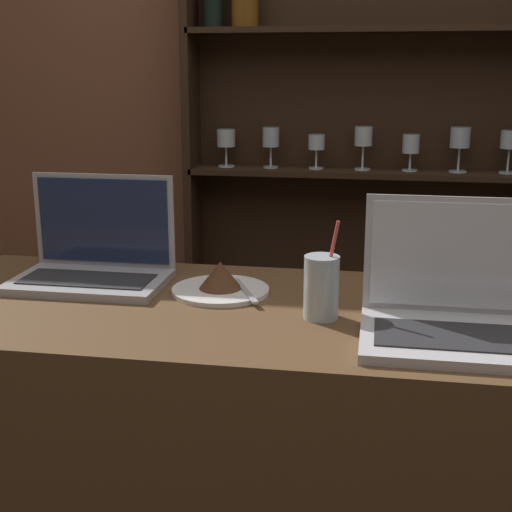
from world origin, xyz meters
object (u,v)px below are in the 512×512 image
(cake_plate, at_px, (221,282))
(laptop_near, at_px, (95,258))
(laptop_far, at_px, (455,309))
(water_glass, at_px, (321,287))

(cake_plate, bearing_deg, laptop_near, 173.22)
(laptop_far, bearing_deg, water_glass, 167.72)
(laptop_near, distance_m, cake_plate, 0.30)
(laptop_far, height_order, cake_plate, laptop_far)
(laptop_near, relative_size, laptop_far, 1.01)
(laptop_near, xyz_separation_m, laptop_far, (0.77, -0.21, -0.00))
(water_glass, bearing_deg, cake_plate, 151.60)
(cake_plate, distance_m, water_glass, 0.26)
(laptop_far, xyz_separation_m, cake_plate, (-0.47, 0.18, -0.03))
(laptop_near, bearing_deg, cake_plate, -6.78)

